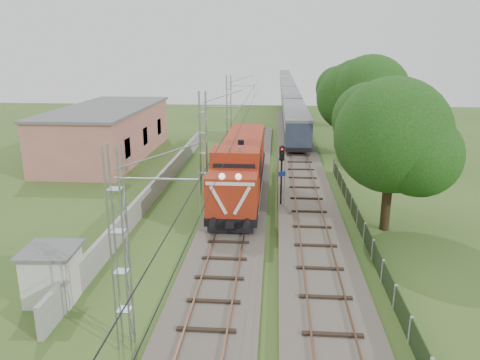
# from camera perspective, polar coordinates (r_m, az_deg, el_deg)

# --- Properties ---
(ground) EXTENTS (140.00, 140.00, 0.00)m
(ground) POSITION_cam_1_polar(r_m,az_deg,el_deg) (26.03, -1.77, -9.60)
(ground) COLOR #37541F
(ground) RESTS_ON ground
(track_main) EXTENTS (4.20, 70.00, 0.45)m
(track_main) POSITION_cam_1_polar(r_m,az_deg,el_deg) (32.39, -0.45, -3.97)
(track_main) COLOR #6B6054
(track_main) RESTS_ON ground
(track_side) EXTENTS (4.20, 80.00, 0.45)m
(track_side) POSITION_cam_1_polar(r_m,az_deg,el_deg) (44.78, 7.36, 1.56)
(track_side) COLOR #6B6054
(track_side) RESTS_ON ground
(catenary) EXTENTS (3.31, 70.00, 8.00)m
(catenary) POSITION_cam_1_polar(r_m,az_deg,el_deg) (36.48, -4.43, 4.57)
(catenary) COLOR gray
(catenary) RESTS_ON ground
(boundary_wall) EXTENTS (0.25, 40.00, 1.50)m
(boundary_wall) POSITION_cam_1_polar(r_m,az_deg,el_deg) (37.96, -9.63, -0.28)
(boundary_wall) COLOR #9E9E99
(boundary_wall) RESTS_ON ground
(station_building) EXTENTS (8.40, 20.40, 5.22)m
(station_building) POSITION_cam_1_polar(r_m,az_deg,el_deg) (51.22, -15.82, 5.71)
(station_building) COLOR tan
(station_building) RESTS_ON ground
(fence) EXTENTS (0.12, 32.00, 1.20)m
(fence) POSITION_cam_1_polar(r_m,az_deg,el_deg) (28.91, 14.95, -6.17)
(fence) COLOR black
(fence) RESTS_ON ground
(locomotive) EXTENTS (3.21, 18.34, 4.66)m
(locomotive) POSITION_cam_1_polar(r_m,az_deg,el_deg) (36.23, 0.17, 1.82)
(locomotive) COLOR black
(locomotive) RESTS_ON ground
(coach_rake) EXTENTS (2.87, 107.13, 3.31)m
(coach_rake) POSITION_cam_1_polar(r_m,az_deg,el_deg) (101.81, 5.86, 10.92)
(coach_rake) COLOR black
(coach_rake) RESTS_ON ground
(signal_post) EXTENTS (0.49, 0.40, 4.61)m
(signal_post) POSITION_cam_1_polar(r_m,az_deg,el_deg) (32.96, 5.10, 1.75)
(signal_post) COLOR black
(signal_post) RESTS_ON ground
(relay_hut) EXTENTS (2.56, 2.56, 2.50)m
(relay_hut) POSITION_cam_1_polar(r_m,az_deg,el_deg) (23.32, -21.87, -10.57)
(relay_hut) COLOR silver
(relay_hut) RESTS_ON ground
(tree_a) EXTENTS (7.41, 7.05, 9.60)m
(tree_a) POSITION_cam_1_polar(r_m,az_deg,el_deg) (29.79, 18.25, 5.04)
(tree_a) COLOR #372916
(tree_a) RESTS_ON ground
(tree_b) EXTENTS (8.13, 7.74, 10.54)m
(tree_b) POSITION_cam_1_polar(r_m,az_deg,el_deg) (49.43, 15.73, 9.99)
(tree_b) COLOR #372916
(tree_b) RESTS_ON ground
(tree_c) EXTENTS (7.52, 7.16, 9.74)m
(tree_c) POSITION_cam_1_polar(r_m,az_deg,el_deg) (50.81, 13.46, 9.73)
(tree_c) COLOR #372916
(tree_c) RESTS_ON ground
(tree_d) EXTENTS (7.11, 6.77, 9.21)m
(tree_d) POSITION_cam_1_polar(r_m,az_deg,el_deg) (67.98, 14.06, 10.88)
(tree_d) COLOR #372916
(tree_d) RESTS_ON ground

